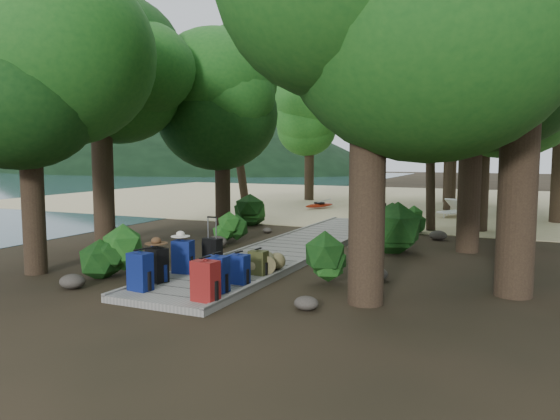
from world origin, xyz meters
The scene contains 50 objects.
ground centered at (0.00, 0.00, 0.00)m, with size 120.00×120.00×0.00m, color #322619.
sand_beach centered at (0.00, 16.00, 0.01)m, with size 40.00×22.00×0.02m, color #CBBB89.
water_bay centered at (-32.00, 25.00, 0.00)m, with size 50.00×60.00×0.02m, color #274651.
distant_hill centered at (-40.00, 48.00, 0.00)m, with size 32.00×16.00×12.00m, color black.
boardwalk centered at (0.00, 1.00, 0.06)m, with size 2.00×12.00×0.12m, color gray.
backpack_left_a centered at (-0.63, -4.44, 0.48)m, with size 0.39×0.27×0.73m, color navy, non-canonical shape.
backpack_left_b centered at (-0.76, -3.80, 0.47)m, with size 0.38×0.27×0.70m, color black, non-canonical shape.
backpack_left_c centered at (-0.75, -2.98, 0.48)m, with size 0.39×0.28×0.72m, color navy, non-canonical shape.
backpack_left_d centered at (-0.74, -1.93, 0.38)m, with size 0.35×0.25×0.53m, color navy, non-canonical shape.
backpack_right_a centered at (0.75, -4.55, 0.48)m, with size 0.40×0.29×0.72m, color maroon, non-canonical shape.
backpack_right_b centered at (0.62, -3.98, 0.46)m, with size 0.38×0.27×0.68m, color navy, non-canonical shape.
backpack_right_c centered at (0.68, -3.31, 0.42)m, with size 0.35×0.25×0.59m, color navy, non-canonical shape.
backpack_right_d centered at (0.67, -2.50, 0.38)m, with size 0.34×0.24×0.52m, color #343817, non-canonical shape.
duffel_right_khaki centered at (0.71, -2.22, 0.30)m, with size 0.36×0.55×0.36m, color olive, non-canonical shape.
suitcase_on_boardwalk centered at (-0.52, -2.26, 0.42)m, with size 0.39×0.21×0.60m, color black, non-canonical shape.
lone_suitcase_on_sand centered at (0.46, 7.90, 0.33)m, with size 0.39×0.23×0.62m, color black, non-canonical shape.
hat_brown centered at (-0.81, -3.74, 0.88)m, with size 0.42×0.42×0.13m, color #51351E, non-canonical shape.
hat_white centered at (-0.82, -2.96, 0.90)m, with size 0.37×0.37×0.12m, color silver, non-canonical shape.
kayak centered at (-3.01, 10.86, 0.20)m, with size 0.78×3.56×0.36m, color #A7230E.
sun_lounger centered at (2.81, 9.95, 0.35)m, with size 0.65×2.02×0.65m, color silver, non-canonical shape.
tree_right_a centered at (3.01, -3.22, 4.21)m, with size 5.05×5.05×8.42m, color black, non-canonical shape.
tree_right_b centered at (5.22, -1.68, 4.61)m, with size 5.16×5.16×9.21m, color black, non-canonical shape.
tree_right_c centered at (4.06, 2.46, 3.99)m, with size 4.61×4.61×7.97m, color black, non-canonical shape.
tree_right_d centered at (5.23, 3.74, 5.17)m, with size 5.64×5.64×10.35m, color black, non-canonical shape.
tree_right_e centered at (3.98, 6.43, 4.37)m, with size 4.85×4.85×8.73m, color black, non-canonical shape.
tree_left_a centered at (-3.80, -3.83, 3.24)m, with size 3.89×3.89×6.48m, color black, non-canonical shape.
tree_left_b centered at (-5.15, -0.31, 4.03)m, with size 4.48×4.48×8.06m, color black, non-canonical shape.
tree_left_c centered at (-3.68, 3.57, 3.53)m, with size 4.06×4.06×7.06m, color black, non-canonical shape.
tree_back_a centered at (-1.83, 14.70, 4.52)m, with size 5.22×5.22×9.04m, color black, non-canonical shape.
tree_back_b centered at (1.85, 16.31, 4.46)m, with size 4.99×4.99×8.91m, color black, non-canonical shape.
tree_back_c centered at (4.56, 15.30, 4.95)m, with size 5.50×5.50×9.90m, color black, non-canonical shape.
tree_back_d centered at (-5.05, 14.81, 3.51)m, with size 4.22×4.22×7.03m, color black, non-canonical shape.
palm_right_a centered at (2.75, 6.08, 3.42)m, with size 4.02×4.02×6.85m, color #133C11, non-canonical shape.
palm_right_b centered at (5.15, 11.33, 4.42)m, with size 4.57×4.57×8.84m, color #133C11, non-canonical shape.
palm_right_c centered at (2.47, 12.66, 3.31)m, with size 4.16×4.16×6.62m, color #133C11, non-canonical shape.
palm_left_a centered at (-4.84, 6.94, 3.49)m, with size 4.38×4.38×6.97m, color #133C11, non-canonical shape.
rock_left_a centered at (-2.16, -4.48, 0.13)m, with size 0.48×0.43×0.26m, color #4C473F, non-canonical shape.
rock_left_b centered at (-2.21, -1.76, 0.10)m, with size 0.38×0.34×0.21m, color #4C473F, non-canonical shape.
rock_left_c centered at (-1.97, 0.32, 0.16)m, with size 0.58×0.52×0.32m, color #4C473F, non-canonical shape.
rock_left_d centered at (-1.93, 3.29, 0.08)m, with size 0.29×0.26×0.16m, color #4C473F, non-canonical shape.
rock_right_a centered at (2.26, -3.98, 0.11)m, with size 0.40×0.36×0.22m, color #4C473F, non-canonical shape.
rock_right_b centered at (2.74, -1.57, 0.13)m, with size 0.49×0.44×0.27m, color #4C473F, non-canonical shape.
rock_right_c centered at (1.39, 1.45, 0.08)m, with size 0.31×0.28×0.17m, color #4C473F, non-canonical shape.
rock_right_d centered at (3.11, 4.06, 0.14)m, with size 0.49×0.44×0.27m, color #4C473F, non-canonical shape.
shrub_left_a centered at (-2.18, -3.45, 0.45)m, with size 1.00×1.00×0.90m, color #184F17, non-canonical shape.
shrub_left_b centered at (-2.15, 1.26, 0.37)m, with size 0.82×0.82×0.73m, color #184F17, non-canonical shape.
shrub_left_c centered at (-3.18, 4.61, 0.54)m, with size 1.20×1.20×1.08m, color #184F17, non-canonical shape.
shrub_right_a centered at (2.06, -2.06, 0.41)m, with size 0.92×0.92×0.83m, color #184F17, non-canonical shape.
shrub_right_b centered at (2.31, 1.58, 0.65)m, with size 1.44×1.44×1.29m, color #184F17, non-canonical shape.
shrub_right_c centered at (2.28, 5.09, 0.37)m, with size 0.82×0.82×0.74m, color #184F17, non-canonical shape.
Camera 1 is at (5.36, -11.83, 2.48)m, focal length 35.00 mm.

